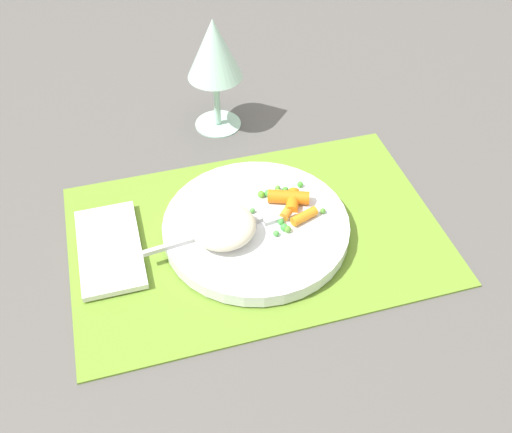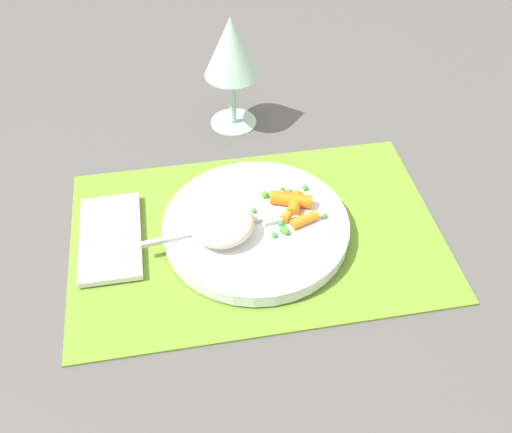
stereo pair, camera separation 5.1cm
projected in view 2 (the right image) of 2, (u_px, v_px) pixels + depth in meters
ground_plane at (256, 235)px, 0.75m from camera, size 2.40×2.40×0.00m
placemat at (256, 234)px, 0.75m from camera, size 0.47×0.31×0.01m
plate at (256, 227)px, 0.74m from camera, size 0.24×0.24×0.02m
rice_mound at (222, 224)px, 0.71m from camera, size 0.08×0.08×0.03m
carrot_portion at (294, 205)px, 0.74m from camera, size 0.06×0.07×0.02m
pea_scatter at (285, 207)px, 0.75m from camera, size 0.09×0.09×0.01m
fork at (237, 225)px, 0.73m from camera, size 0.20×0.03×0.01m
wine_glass at (231, 50)px, 0.83m from camera, size 0.08×0.08×0.18m
napkin at (111, 237)px, 0.73m from camera, size 0.08×0.15×0.01m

